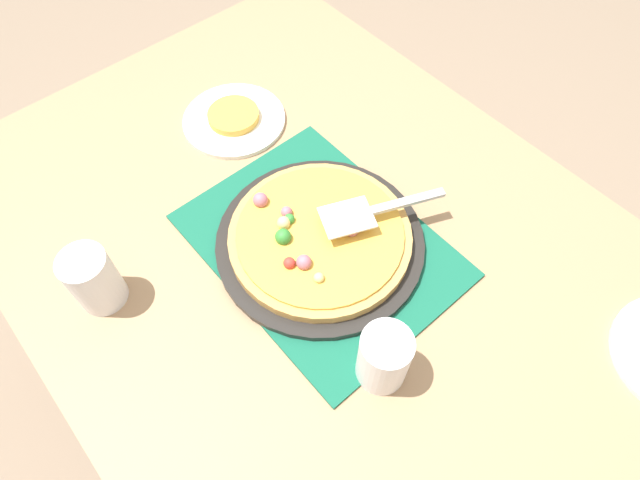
# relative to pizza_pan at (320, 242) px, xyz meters

# --- Properties ---
(ground_plane) EXTENTS (8.00, 8.00, 0.00)m
(ground_plane) POSITION_rel_pizza_pan_xyz_m (0.00, 0.00, -0.76)
(ground_plane) COLOR #84705B
(dining_table) EXTENTS (1.40, 1.00, 0.75)m
(dining_table) POSITION_rel_pizza_pan_xyz_m (0.00, 0.00, -0.12)
(dining_table) COLOR #9E7A56
(dining_table) RESTS_ON ground_plane
(placemat) EXTENTS (0.48, 0.36, 0.01)m
(placemat) POSITION_rel_pizza_pan_xyz_m (0.00, 0.00, -0.01)
(placemat) COLOR #145B42
(placemat) RESTS_ON dining_table
(pizza_pan) EXTENTS (0.38, 0.38, 0.01)m
(pizza_pan) POSITION_rel_pizza_pan_xyz_m (0.00, 0.00, 0.00)
(pizza_pan) COLOR black
(pizza_pan) RESTS_ON placemat
(pizza) EXTENTS (0.33, 0.33, 0.05)m
(pizza) POSITION_rel_pizza_pan_xyz_m (-0.00, -0.00, 0.02)
(pizza) COLOR tan
(pizza) RESTS_ON pizza_pan
(plate_near_left) EXTENTS (0.22, 0.22, 0.01)m
(plate_near_left) POSITION_rel_pizza_pan_xyz_m (-0.36, 0.07, -0.01)
(plate_near_left) COLOR white
(plate_near_left) RESTS_ON dining_table
(served_slice_left) EXTENTS (0.11, 0.11, 0.02)m
(served_slice_left) POSITION_rel_pizza_pan_xyz_m (-0.36, 0.07, 0.01)
(served_slice_left) COLOR gold
(served_slice_left) RESTS_ON plate_near_left
(cup_near) EXTENTS (0.08, 0.08, 0.12)m
(cup_near) POSITION_rel_pizza_pan_xyz_m (-0.17, -0.35, 0.05)
(cup_near) COLOR white
(cup_near) RESTS_ON dining_table
(cup_far) EXTENTS (0.08, 0.08, 0.12)m
(cup_far) POSITION_rel_pizza_pan_xyz_m (0.24, -0.08, 0.05)
(cup_far) COLOR white
(cup_far) RESTS_ON dining_table
(pizza_server) EXTENTS (0.13, 0.23, 0.01)m
(pizza_server) POSITION_rel_pizza_pan_xyz_m (0.04, 0.09, 0.06)
(pizza_server) COLOR silver
(pizza_server) RESTS_ON pizza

